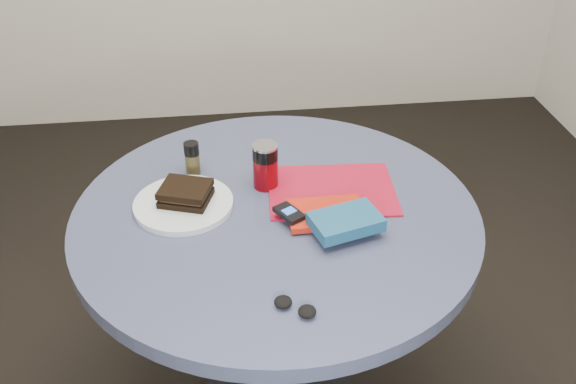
{
  "coord_description": "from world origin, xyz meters",
  "views": [
    {
      "loc": [
        -0.13,
        -1.27,
        1.67
      ],
      "look_at": [
        0.03,
        0.0,
        0.8
      ],
      "focal_mm": 40.0,
      "sensor_mm": 36.0,
      "label": 1
    }
  ],
  "objects": [
    {
      "name": "table",
      "position": [
        0.0,
        0.0,
        0.59
      ],
      "size": [
        1.0,
        1.0,
        0.75
      ],
      "color": "black",
      "rests_on": "ground"
    },
    {
      "name": "magazine",
      "position": [
        0.15,
        0.06,
        0.75
      ],
      "size": [
        0.34,
        0.26,
        0.01
      ],
      "primitive_type": "cube",
      "rotation": [
        0.0,
        0.0,
        -0.06
      ],
      "color": "maroon",
      "rests_on": "table"
    },
    {
      "name": "mp3_player",
      "position": [
        0.03,
        -0.06,
        0.78
      ],
      "size": [
        0.08,
        0.09,
        0.01
      ],
      "color": "black",
      "rests_on": "red_book"
    },
    {
      "name": "soda_can",
      "position": [
        -0.01,
        0.11,
        0.81
      ],
      "size": [
        0.08,
        0.08,
        0.12
      ],
      "color": "#66050B",
      "rests_on": "table"
    },
    {
      "name": "novel",
      "position": [
        0.15,
        -0.12,
        0.79
      ],
      "size": [
        0.18,
        0.14,
        0.03
      ],
      "primitive_type": "cube",
      "rotation": [
        0.0,
        0.0,
        0.28
      ],
      "color": "navy",
      "rests_on": "red_book"
    },
    {
      "name": "pepper_grinder",
      "position": [
        -0.2,
        0.19,
        0.8
      ],
      "size": [
        0.05,
        0.05,
        0.09
      ],
      "color": "#3C361A",
      "rests_on": "table"
    },
    {
      "name": "sandwich",
      "position": [
        -0.22,
        0.04,
        0.79
      ],
      "size": [
        0.14,
        0.13,
        0.04
      ],
      "color": "black",
      "rests_on": "plate"
    },
    {
      "name": "plate",
      "position": [
        -0.23,
        0.04,
        0.76
      ],
      "size": [
        0.31,
        0.31,
        0.02
      ],
      "primitive_type": "cylinder",
      "rotation": [
        0.0,
        0.0,
        0.33
      ],
      "color": "silver",
      "rests_on": "table"
    },
    {
      "name": "red_book",
      "position": [
        0.12,
        -0.05,
        0.76
      ],
      "size": [
        0.19,
        0.13,
        0.02
      ],
      "primitive_type": "cube",
      "rotation": [
        0.0,
        0.0,
        0.02
      ],
      "color": "#A41C0D",
      "rests_on": "magazine"
    },
    {
      "name": "headphones",
      "position": [
        0.0,
        -0.35,
        0.76
      ],
      "size": [
        0.1,
        0.08,
        0.02
      ],
      "color": "black",
      "rests_on": "table"
    }
  ]
}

